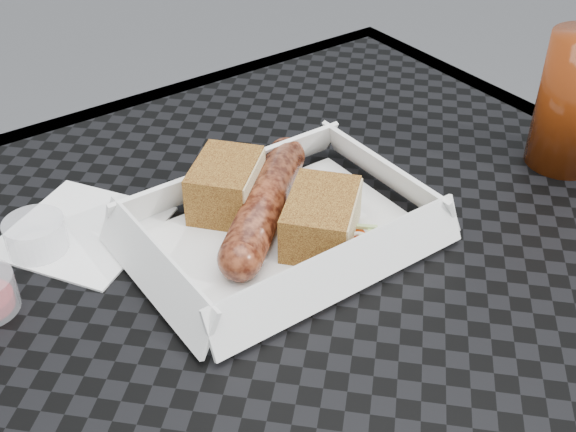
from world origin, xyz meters
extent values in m
cube|color=black|center=(0.00, 0.00, 0.74)|extent=(0.80, 0.80, 0.01)
cube|color=black|center=(0.00, 0.39, 0.73)|extent=(0.80, 0.03, 0.03)
cylinder|color=black|center=(0.35, 0.35, 0.36)|extent=(0.03, 0.03, 0.73)
cube|color=white|center=(0.02, 0.08, 0.75)|extent=(0.22, 0.15, 0.00)
cylinder|color=brown|center=(0.03, 0.11, 0.77)|extent=(0.14, 0.13, 0.04)
sphere|color=brown|center=(0.09, 0.16, 0.77)|extent=(0.04, 0.04, 0.04)
sphere|color=brown|center=(-0.03, 0.06, 0.77)|extent=(0.04, 0.04, 0.04)
cube|color=olive|center=(0.01, 0.14, 0.77)|extent=(0.09, 0.09, 0.05)
cube|color=olive|center=(0.05, 0.06, 0.77)|extent=(0.10, 0.09, 0.04)
cylinder|color=#D73E09|center=(0.07, 0.04, 0.75)|extent=(0.02, 0.02, 0.00)
torus|color=white|center=(0.07, 0.03, 0.75)|extent=(0.02, 0.02, 0.00)
cube|color=#B2D17F|center=(0.08, 0.04, 0.75)|extent=(0.02, 0.02, 0.00)
cube|color=white|center=(-0.11, 0.19, 0.75)|extent=(0.17, 0.17, 0.00)
cylinder|color=silver|center=(-0.15, 0.19, 0.76)|extent=(0.05, 0.05, 0.03)
cylinder|color=#5B1F07|center=(0.32, 0.02, 0.81)|extent=(0.07, 0.07, 0.13)
camera|label=1|loc=(-0.25, -0.32, 1.13)|focal=45.00mm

